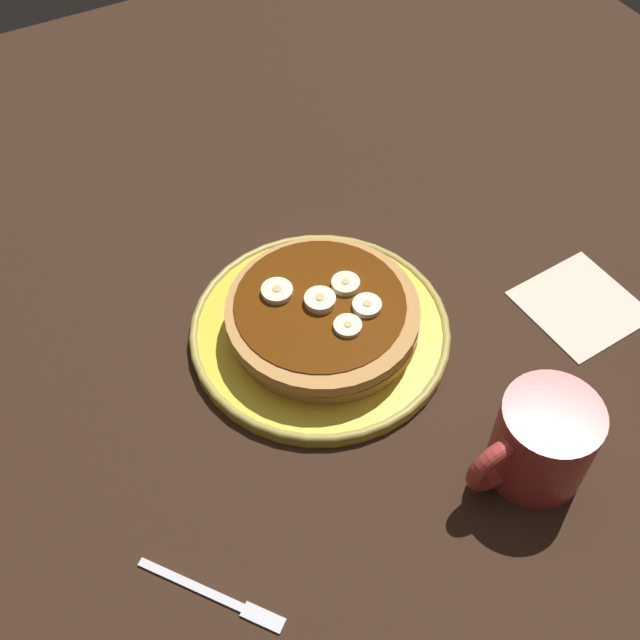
{
  "coord_description": "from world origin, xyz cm",
  "views": [
    {
      "loc": [
        23.16,
        43.01,
        63.32
      ],
      "look_at": [
        0.0,
        0.0,
        2.47
      ],
      "focal_mm": 44.68,
      "sensor_mm": 36.0,
      "label": 1
    }
  ],
  "objects_px": {
    "banana_slice_2": "(367,306)",
    "fork": "(219,597)",
    "banana_slice_4": "(348,326)",
    "banana_slice_0": "(324,302)",
    "coffee_mug": "(540,442)",
    "plate": "(320,330)",
    "pancake_stack": "(321,315)",
    "banana_slice_3": "(277,292)",
    "napkin": "(580,305)",
    "banana_slice_1": "(346,284)"
  },
  "relations": [
    {
      "from": "plate",
      "to": "banana_slice_0",
      "type": "xyz_separation_m",
      "value": [
        -0.0,
        0.0,
        0.05
      ]
    },
    {
      "from": "banana_slice_4",
      "to": "banana_slice_2",
      "type": "bearing_deg",
      "value": -156.05
    },
    {
      "from": "napkin",
      "to": "banana_slice_0",
      "type": "bearing_deg",
      "value": -19.64
    },
    {
      "from": "banana_slice_1",
      "to": "banana_slice_3",
      "type": "relative_size",
      "value": 0.91
    },
    {
      "from": "pancake_stack",
      "to": "napkin",
      "type": "distance_m",
      "value": 0.27
    },
    {
      "from": "plate",
      "to": "banana_slice_0",
      "type": "height_order",
      "value": "banana_slice_0"
    },
    {
      "from": "banana_slice_3",
      "to": "coffee_mug",
      "type": "xyz_separation_m",
      "value": [
        -0.12,
        0.25,
        -0.01
      ]
    },
    {
      "from": "banana_slice_3",
      "to": "coffee_mug",
      "type": "height_order",
      "value": "coffee_mug"
    },
    {
      "from": "banana_slice_0",
      "to": "fork",
      "type": "xyz_separation_m",
      "value": [
        0.2,
        0.19,
        -0.05
      ]
    },
    {
      "from": "banana_slice_1",
      "to": "banana_slice_4",
      "type": "height_order",
      "value": "banana_slice_1"
    },
    {
      "from": "banana_slice_1",
      "to": "napkin",
      "type": "height_order",
      "value": "banana_slice_1"
    },
    {
      "from": "plate",
      "to": "banana_slice_1",
      "type": "bearing_deg",
      "value": -167.47
    },
    {
      "from": "coffee_mug",
      "to": "fork",
      "type": "xyz_separation_m",
      "value": [
        0.29,
        -0.02,
        -0.04
      ]
    },
    {
      "from": "banana_slice_3",
      "to": "napkin",
      "type": "distance_m",
      "value": 0.32
    },
    {
      "from": "plate",
      "to": "banana_slice_3",
      "type": "xyz_separation_m",
      "value": [
        0.03,
        -0.03,
        0.05
      ]
    },
    {
      "from": "pancake_stack",
      "to": "banana_slice_4",
      "type": "bearing_deg",
      "value": 99.77
    },
    {
      "from": "plate",
      "to": "pancake_stack",
      "type": "relative_size",
      "value": 1.33
    },
    {
      "from": "plate",
      "to": "banana_slice_1",
      "type": "relative_size",
      "value": 9.26
    },
    {
      "from": "banana_slice_2",
      "to": "fork",
      "type": "bearing_deg",
      "value": 35.95
    },
    {
      "from": "pancake_stack",
      "to": "napkin",
      "type": "relative_size",
      "value": 1.78
    },
    {
      "from": "banana_slice_0",
      "to": "banana_slice_2",
      "type": "distance_m",
      "value": 0.04
    },
    {
      "from": "banana_slice_1",
      "to": "coffee_mug",
      "type": "height_order",
      "value": "coffee_mug"
    },
    {
      "from": "pancake_stack",
      "to": "coffee_mug",
      "type": "height_order",
      "value": "coffee_mug"
    },
    {
      "from": "banana_slice_0",
      "to": "banana_slice_2",
      "type": "bearing_deg",
      "value": 145.7
    },
    {
      "from": "banana_slice_0",
      "to": "coffee_mug",
      "type": "distance_m",
      "value": 0.23
    },
    {
      "from": "banana_slice_0",
      "to": "coffee_mug",
      "type": "relative_size",
      "value": 0.25
    },
    {
      "from": "banana_slice_2",
      "to": "banana_slice_3",
      "type": "xyz_separation_m",
      "value": [
        0.07,
        -0.06,
        0.0
      ]
    },
    {
      "from": "banana_slice_1",
      "to": "coffee_mug",
      "type": "bearing_deg",
      "value": 104.95
    },
    {
      "from": "banana_slice_0",
      "to": "coffee_mug",
      "type": "xyz_separation_m",
      "value": [
        -0.09,
        0.22,
        -0.01
      ]
    },
    {
      "from": "plate",
      "to": "pancake_stack",
      "type": "height_order",
      "value": "pancake_stack"
    },
    {
      "from": "banana_slice_3",
      "to": "coffee_mug",
      "type": "bearing_deg",
      "value": 116.27
    },
    {
      "from": "banana_slice_0",
      "to": "banana_slice_3",
      "type": "bearing_deg",
      "value": -44.75
    },
    {
      "from": "banana_slice_2",
      "to": "banana_slice_4",
      "type": "relative_size",
      "value": 1.05
    },
    {
      "from": "banana_slice_3",
      "to": "pancake_stack",
      "type": "bearing_deg",
      "value": 137.44
    },
    {
      "from": "banana_slice_4",
      "to": "coffee_mug",
      "type": "xyz_separation_m",
      "value": [
        -0.08,
        0.18,
        -0.01
      ]
    },
    {
      "from": "banana_slice_2",
      "to": "fork",
      "type": "xyz_separation_m",
      "value": [
        0.23,
        0.17,
        -0.05
      ]
    },
    {
      "from": "napkin",
      "to": "banana_slice_1",
      "type": "bearing_deg",
      "value": -24.19
    },
    {
      "from": "banana_slice_1",
      "to": "banana_slice_2",
      "type": "height_order",
      "value": "same"
    },
    {
      "from": "banana_slice_1",
      "to": "banana_slice_4",
      "type": "bearing_deg",
      "value": 62.75
    },
    {
      "from": "plate",
      "to": "banana_slice_4",
      "type": "relative_size",
      "value": 9.66
    },
    {
      "from": "banana_slice_4",
      "to": "banana_slice_0",
      "type": "bearing_deg",
      "value": -81.36
    },
    {
      "from": "banana_slice_0",
      "to": "napkin",
      "type": "height_order",
      "value": "banana_slice_0"
    },
    {
      "from": "banana_slice_3",
      "to": "napkin",
      "type": "relative_size",
      "value": 0.28
    },
    {
      "from": "banana_slice_2",
      "to": "fork",
      "type": "relative_size",
      "value": 0.26
    },
    {
      "from": "napkin",
      "to": "coffee_mug",
      "type": "bearing_deg",
      "value": 37.59
    },
    {
      "from": "plate",
      "to": "banana_slice_0",
      "type": "bearing_deg",
      "value": 133.39
    },
    {
      "from": "banana_slice_3",
      "to": "coffee_mug",
      "type": "relative_size",
      "value": 0.26
    },
    {
      "from": "pancake_stack",
      "to": "banana_slice_2",
      "type": "distance_m",
      "value": 0.05
    },
    {
      "from": "banana_slice_2",
      "to": "banana_slice_1",
      "type": "bearing_deg",
      "value": -82.17
    },
    {
      "from": "plate",
      "to": "fork",
      "type": "xyz_separation_m",
      "value": [
        0.2,
        0.2,
        -0.01
      ]
    }
  ]
}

